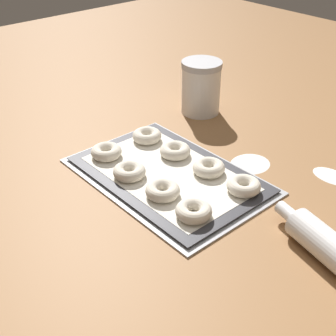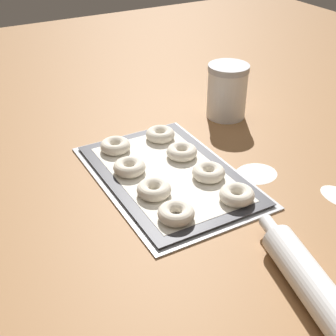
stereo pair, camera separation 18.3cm
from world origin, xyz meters
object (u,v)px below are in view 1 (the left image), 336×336
bagel_front_mid_right (163,190)px  bagel_front_far_right (194,211)px  bagel_back_far_left (147,136)px  flour_canister (201,87)px  bagel_back_mid_right (209,168)px  baking_tray (168,176)px  bagel_back_far_right (244,186)px  bagel_front_far_left (106,152)px  bagel_front_mid_left (129,171)px  bagel_back_mid_left (175,151)px

bagel_front_mid_right → bagel_front_far_right: bearing=-0.1°
bagel_back_far_left → flour_canister: (-0.05, 0.23, 0.05)m
bagel_front_far_right → bagel_back_far_left: bearing=157.1°
bagel_back_mid_right → bagel_front_mid_right: bearing=-90.2°
bagel_front_mid_right → flour_canister: 0.44m
bagel_front_far_right → bagel_back_mid_right: size_ratio=1.00×
bagel_back_mid_right → baking_tray: bearing=-130.3°
bagel_front_far_right → bagel_back_far_left: (-0.29, 0.12, 0.00)m
baking_tray → bagel_back_far_right: 0.17m
baking_tray → bagel_front_far_left: 0.16m
bagel_back_mid_right → flour_canister: (-0.25, 0.22, 0.05)m
bagel_front_mid_right → bagel_back_far_left: same height
bagel_front_far_left → bagel_front_mid_left: same height
flour_canister → bagel_front_mid_right: bearing=-54.8°
bagel_front_far_left → bagel_front_mid_right: 0.20m
flour_canister → bagel_front_far_right: bearing=-46.1°
bagel_front_mid_right → bagel_back_mid_right: bearing=89.8°
flour_canister → bagel_back_mid_right: bearing=-41.5°
bagel_back_far_left → bagel_back_far_right: size_ratio=1.00×
bagel_front_mid_right → bagel_front_far_right: 0.09m
bagel_front_mid_right → bagel_front_mid_left: bearing=-175.8°
bagel_front_far_right → bagel_back_mid_right: same height
bagel_front_mid_left → flour_canister: size_ratio=0.49×
bagel_back_far_left → flour_canister: flour_canister is taller
bagel_back_mid_left → flour_canister: (-0.15, 0.23, 0.05)m
bagel_back_far_right → flour_canister: flour_canister is taller
baking_tray → bagel_back_mid_right: 0.09m
bagel_front_far_left → bagel_front_far_right: size_ratio=1.00×
bagel_front_far_right → bagel_back_mid_right: 0.16m
bagel_front_far_left → flour_canister: size_ratio=0.49×
bagel_back_mid_right → bagel_back_far_right: size_ratio=1.00×
bagel_back_far_left → bagel_back_mid_left: (0.10, 0.00, 0.00)m
bagel_front_far_left → flour_canister: 0.36m
baking_tray → bagel_front_mid_right: 0.09m
baking_tray → bagel_back_mid_left: bearing=126.5°
bagel_front_far_right → bagel_back_far_right: 0.14m
bagel_front_far_left → bagel_back_mid_left: (0.10, 0.12, 0.00)m
bagel_back_mid_left → bagel_back_mid_right: bearing=3.1°
bagel_front_mid_left → flour_canister: 0.39m
bagel_back_far_right → bagel_front_far_right: bearing=-92.9°
bagel_front_far_left → bagel_back_mid_left: bearing=50.6°
bagel_back_mid_left → bagel_back_far_right: bearing=2.7°
bagel_front_mid_left → bagel_back_mid_right: size_ratio=1.00×
flour_canister → bagel_back_far_right: bearing=-32.1°
bagel_front_mid_left → bagel_back_mid_left: (-0.00, 0.13, 0.00)m
baking_tray → flour_canister: flour_canister is taller
bagel_front_mid_left → bagel_back_far_right: bearing=35.8°
bagel_front_far_left → bagel_front_mid_left: bearing=-6.3°
bagel_front_far_right → bagel_back_mid_left: 0.23m
bagel_front_mid_right → flour_canister: (-0.25, 0.35, 0.05)m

